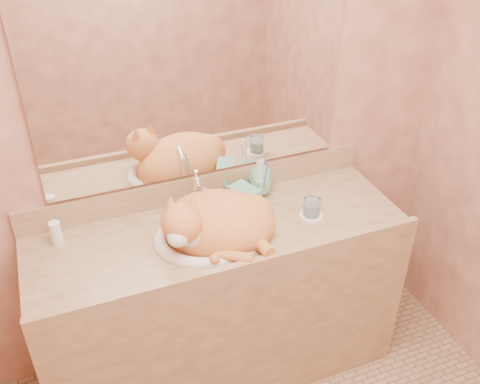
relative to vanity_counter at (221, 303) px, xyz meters
name	(u,v)px	position (x,y,z in m)	size (l,w,h in m)	color
wall_back	(195,118)	(0.00, 0.28, 0.82)	(2.40, 0.02, 2.50)	#9A5946
vanity_counter	(221,303)	(0.00, 0.00, 0.00)	(1.60, 0.55, 0.85)	brown
mirror	(195,87)	(0.00, 0.26, 0.97)	(1.30, 0.02, 0.80)	white
sink_basin	(212,221)	(-0.04, -0.02, 0.50)	(0.48, 0.40, 0.15)	white
faucet	(198,193)	(-0.04, 0.17, 0.52)	(0.05, 0.13, 0.19)	white
cat	(214,221)	(-0.03, -0.04, 0.51)	(0.47, 0.39, 0.26)	#C7692E
soap_dispenser	(255,192)	(0.19, 0.08, 0.53)	(0.09, 0.09, 0.20)	#66A489
toothbrush_cup	(262,190)	(0.26, 0.14, 0.48)	(0.12, 0.12, 0.11)	#66A489
toothbrushes	(263,176)	(0.26, 0.14, 0.55)	(0.03, 0.03, 0.21)	white
saucer	(311,215)	(0.41, -0.05, 0.43)	(0.10, 0.10, 0.01)	white
water_glass	(312,206)	(0.41, -0.05, 0.48)	(0.07, 0.07, 0.09)	white
lotion_bottle	(56,234)	(-0.64, 0.15, 0.48)	(0.05, 0.05, 0.11)	white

